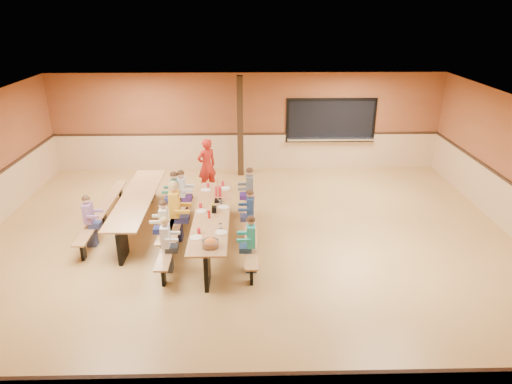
{
  "coord_description": "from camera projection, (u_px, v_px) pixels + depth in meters",
  "views": [
    {
      "loc": [
        -0.05,
        -8.82,
        4.93
      ],
      "look_at": [
        0.17,
        0.23,
        1.15
      ],
      "focal_mm": 32.0,
      "sensor_mm": 36.0,
      "label": 1
    }
  ],
  "objects": [
    {
      "name": "kitchen_pass_through",
      "position": [
        331.0,
        122.0,
        14.1
      ],
      "size": [
        2.78,
        0.28,
        1.38
      ],
      "color": "black",
      "rests_on": "ground"
    },
    {
      "name": "napkin_dispenser",
      "position": [
        214.0,
        209.0,
        9.81
      ],
      "size": [
        0.1,
        0.14,
        0.13
      ],
      "primitive_type": "cube",
      "color": "black",
      "rests_on": "cafeteria_table_main"
    },
    {
      "name": "place_settings",
      "position": [
        212.0,
        211.0,
        9.76
      ],
      "size": [
        0.65,
        3.3,
        0.11
      ],
      "primitive_type": null,
      "color": "beige",
      "rests_on": "cafeteria_table_main"
    },
    {
      "name": "seated_child_white_left",
      "position": [
        166.0,
        245.0,
        8.84
      ],
      "size": [
        0.34,
        0.28,
        1.15
      ],
      "primitive_type": null,
      "color": "silver",
      "rests_on": "ground"
    },
    {
      "name": "condiment_mustard",
      "position": [
        213.0,
        207.0,
        9.88
      ],
      "size": [
        0.06,
        0.06,
        0.17
      ],
      "primitive_type": "cylinder",
      "color": "yellow",
      "rests_on": "cafeteria_table_main"
    },
    {
      "name": "cafeteria_table_main",
      "position": [
        212.0,
        222.0,
        9.86
      ],
      "size": [
        1.91,
        3.7,
        0.74
      ],
      "color": "#A26F40",
      "rests_on": "ground"
    },
    {
      "name": "chip_bowl",
      "position": [
        210.0,
        243.0,
        8.42
      ],
      "size": [
        0.32,
        0.32,
        0.15
      ],
      "primitive_type": null,
      "color": "orange",
      "rests_on": "cafeteria_table_main"
    },
    {
      "name": "seated_child_purple_sec",
      "position": [
        89.0,
        221.0,
        9.77
      ],
      "size": [
        0.35,
        0.29,
        1.17
      ],
      "primitive_type": null,
      "color": "slate",
      "rests_on": "ground"
    },
    {
      "name": "ground",
      "position": [
        249.0,
        244.0,
        10.04
      ],
      "size": [
        12.0,
        12.0,
        0.0
      ],
      "primitive_type": "plane",
      "color": "#A3773D",
      "rests_on": "ground"
    },
    {
      "name": "room_envelope",
      "position": [
        248.0,
        216.0,
        9.77
      ],
      "size": [
        12.04,
        10.04,
        3.02
      ],
      "color": "brown",
      "rests_on": "ground"
    },
    {
      "name": "punch_pitcher",
      "position": [
        218.0,
        191.0,
        10.62
      ],
      "size": [
        0.16,
        0.16,
        0.22
      ],
      "primitive_type": "cylinder",
      "color": "red",
      "rests_on": "cafeteria_table_main"
    },
    {
      "name": "seated_child_tan_sec",
      "position": [
        164.0,
        226.0,
        9.55
      ],
      "size": [
        0.35,
        0.28,
        1.16
      ],
      "primitive_type": null,
      "color": "beige",
      "rests_on": "ground"
    },
    {
      "name": "standing_woman",
      "position": [
        207.0,
        166.0,
        12.52
      ],
      "size": [
        0.67,
        0.62,
        1.54
      ],
      "primitive_type": "imported",
      "rotation": [
        0.0,
        0.0,
        3.73
      ],
      "color": "#AF1E14",
      "rests_on": "ground"
    },
    {
      "name": "cafeteria_table_second",
      "position": [
        138.0,
        205.0,
        10.7
      ],
      "size": [
        1.91,
        3.7,
        0.74
      ],
      "color": "#A26F40",
      "rests_on": "ground"
    },
    {
      "name": "structural_post",
      "position": [
        240.0,
        127.0,
        13.52
      ],
      "size": [
        0.18,
        0.18,
        3.0
      ],
      "primitive_type": "cube",
      "color": "black",
      "rests_on": "ground"
    },
    {
      "name": "seated_adult_yellow",
      "position": [
        175.0,
        211.0,
        10.0
      ],
      "size": [
        0.45,
        0.37,
        1.37
      ],
      "primitive_type": null,
      "color": "gold",
      "rests_on": "ground"
    },
    {
      "name": "condiment_ketchup",
      "position": [
        209.0,
        214.0,
        9.53
      ],
      "size": [
        0.06,
        0.06,
        0.17
      ],
      "primitive_type": "cylinder",
      "color": "#B2140F",
      "rests_on": "cafeteria_table_main"
    },
    {
      "name": "seated_child_grey_left",
      "position": [
        182.0,
        194.0,
        11.09
      ],
      "size": [
        0.37,
        0.3,
        1.21
      ],
      "primitive_type": null,
      "color": "silver",
      "rests_on": "ground"
    },
    {
      "name": "seated_child_char_right",
      "position": [
        250.0,
        192.0,
        11.21
      ],
      "size": [
        0.38,
        0.31,
        1.22
      ],
      "primitive_type": null,
      "color": "#50545A",
      "rests_on": "ground"
    },
    {
      "name": "seated_child_green_sec",
      "position": [
        175.0,
        196.0,
        11.02
      ],
      "size": [
        0.37,
        0.3,
        1.21
      ],
      "primitive_type": null,
      "color": "#296A51",
      "rests_on": "ground"
    },
    {
      "name": "seated_child_navy_right",
      "position": [
        250.0,
        215.0,
        10.1
      ],
      "size": [
        0.34,
        0.28,
        1.15
      ],
      "primitive_type": null,
      "color": "navy",
      "rests_on": "ground"
    },
    {
      "name": "table_paddle",
      "position": [
        218.0,
        196.0,
        10.3
      ],
      "size": [
        0.16,
        0.16,
        0.56
      ],
      "color": "black",
      "rests_on": "cafeteria_table_main"
    },
    {
      "name": "seated_child_teal_right",
      "position": [
        251.0,
        244.0,
        8.83
      ],
      "size": [
        0.35,
        0.29,
        1.18
      ],
      "primitive_type": null,
      "color": "teal",
      "rests_on": "ground"
    }
  ]
}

